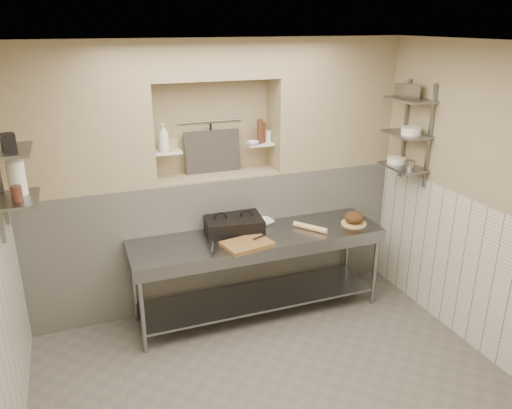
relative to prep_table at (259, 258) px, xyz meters
name	(u,v)px	position (x,y,z in m)	size (l,w,h in m)	color
floor	(278,394)	(-0.27, -1.18, -0.69)	(4.00, 3.90, 0.10)	#5E5954
ceiling	(285,36)	(-0.27, -1.18, 2.21)	(4.00, 3.90, 0.10)	silver
wall_right	(493,206)	(1.78, -1.18, 0.76)	(0.10, 3.90, 2.80)	tan
wall_back	(210,170)	(-0.27, 0.82, 0.76)	(4.00, 0.10, 2.80)	tan
backwall_lower	(218,236)	(-0.27, 0.57, 0.06)	(4.00, 0.40, 1.40)	silver
alcove_sill	(216,175)	(-0.27, 0.57, 0.77)	(1.30, 0.40, 0.02)	tan
backwall_pillar_left	(76,118)	(-1.59, 0.57, 1.46)	(1.35, 0.40, 1.40)	tan
backwall_pillar_right	(330,102)	(1.06, 0.57, 1.46)	(1.35, 0.40, 1.40)	tan
backwall_header	(213,58)	(-0.27, 0.57, 1.96)	(1.30, 0.40, 0.40)	tan
wainscot_left	(6,378)	(-2.26, -1.18, 0.06)	(0.02, 3.90, 1.40)	silver
wainscot_right	(476,277)	(1.72, -1.18, 0.06)	(0.02, 3.90, 1.40)	silver
alcove_shelf_left	(167,152)	(-0.77, 0.57, 1.06)	(0.28, 0.16, 0.03)	white
alcove_shelf_right	(260,144)	(0.23, 0.57, 1.06)	(0.28, 0.16, 0.03)	white
utensil_rail	(210,121)	(-0.27, 0.74, 1.31)	(0.02, 0.02, 0.70)	gray
hanging_steel	(211,138)	(-0.27, 0.72, 1.14)	(0.02, 0.02, 0.30)	black
splash_panel	(213,152)	(-0.27, 0.67, 1.00)	(0.60, 0.02, 0.45)	#383330
wall_shelf_left_lower	(19,199)	(-2.11, -0.13, 0.96)	(0.30, 0.50, 0.03)	slate
wall_shelf_left_upper	(11,150)	(-2.11, -0.13, 1.36)	(0.30, 0.50, 0.03)	slate
shelf_rail_right_a	(405,129)	(1.71, 0.07, 1.21)	(0.03, 0.03, 1.05)	slate
shelf_rail_right_b	(430,137)	(1.71, -0.33, 1.21)	(0.03, 0.03, 1.05)	slate
wall_shelf_right_lower	(403,167)	(1.57, -0.13, 0.86)	(0.30, 0.50, 0.03)	slate
wall_shelf_right_mid	(406,134)	(1.57, -0.13, 1.21)	(0.30, 0.50, 0.03)	slate
wall_shelf_right_upper	(410,100)	(1.57, -0.13, 1.56)	(0.30, 0.50, 0.03)	slate
prep_table	(259,258)	(0.00, 0.00, 0.00)	(2.60, 0.70, 0.90)	gray
panini_press	(234,225)	(-0.21, 0.18, 0.34)	(0.62, 0.48, 0.16)	black
cutting_board	(247,244)	(-0.19, -0.20, 0.28)	(0.46, 0.32, 0.04)	brown
knife_blade	(262,236)	(-0.01, -0.13, 0.31)	(0.25, 0.03, 0.01)	gray
tongs	(213,246)	(-0.53, -0.19, 0.31)	(0.02, 0.02, 0.24)	gray
mixing_bowl	(264,222)	(0.16, 0.26, 0.28)	(0.21, 0.21, 0.05)	white
rolling_pin	(310,227)	(0.55, -0.05, 0.29)	(0.06, 0.06, 0.38)	#DDBA7F
bread_board	(354,223)	(1.06, -0.07, 0.27)	(0.27, 0.27, 0.02)	#DDBA7F
bread_loaf	(354,217)	(1.06, -0.07, 0.34)	(0.21, 0.21, 0.13)	#4C2D19
bottle_soap	(164,138)	(-0.80, 0.55, 1.21)	(0.11, 0.11, 0.29)	white
jar_alcove	(173,144)	(-0.71, 0.57, 1.13)	(0.08, 0.08, 0.13)	tan
bowl_alcove	(253,143)	(0.13, 0.52, 1.09)	(0.12, 0.12, 0.04)	white
condiment_a	(263,132)	(0.27, 0.58, 1.18)	(0.06, 0.06, 0.22)	#49251A
condiment_b	(260,131)	(0.22, 0.55, 1.20)	(0.07, 0.07, 0.26)	#49251A
condiment_c	(268,136)	(0.34, 0.60, 1.13)	(0.07, 0.07, 0.12)	white
jug_left	(17,178)	(-2.11, -0.04, 1.11)	(0.14, 0.14, 0.28)	white
jar_left	(17,194)	(-2.11, -0.22, 1.03)	(0.08, 0.08, 0.13)	#49251A
box_left_upper	(8,142)	(-2.11, -0.18, 1.44)	(0.10, 0.10, 0.13)	black
bowl_right	(396,160)	(1.57, -0.02, 0.90)	(0.19, 0.19, 0.06)	white
canister_right	(411,165)	(1.57, -0.26, 0.91)	(0.09, 0.09, 0.09)	gray
bowl_right_mid	(411,131)	(1.57, -0.21, 1.26)	(0.20, 0.20, 0.07)	white
basket_right	(407,91)	(1.57, -0.08, 1.64)	(0.18, 0.22, 0.14)	gray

